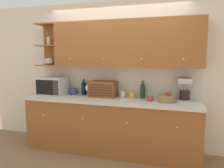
% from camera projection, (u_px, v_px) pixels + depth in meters
% --- Properties ---
extents(ground_plane, '(24.00, 24.00, 0.00)m').
position_uv_depth(ground_plane, '(116.00, 143.00, 4.11)').
color(ground_plane, '#896647').
extents(wall_back, '(5.33, 0.06, 2.60)m').
position_uv_depth(wall_back, '(116.00, 75.00, 3.98)').
color(wall_back, silver).
rests_on(wall_back, ground_plane).
extents(counter_unit, '(2.95, 0.68, 0.92)m').
position_uv_depth(counter_unit, '(110.00, 125.00, 3.75)').
color(counter_unit, '#935628').
rests_on(counter_unit, ground_plane).
extents(backsplash_panel, '(2.93, 0.01, 0.54)m').
position_uv_depth(backsplash_panel, '(116.00, 81.00, 3.96)').
color(backsplash_panel, silver).
rests_on(backsplash_panel, counter_unit).
extents(upper_cabinets, '(2.93, 0.35, 0.77)m').
position_uv_depth(upper_cabinets, '(123.00, 44.00, 3.67)').
color(upper_cabinets, '#935628').
rests_on(upper_cabinets, backsplash_panel).
extents(microwave, '(0.49, 0.39, 0.33)m').
position_uv_depth(microwave, '(53.00, 86.00, 4.05)').
color(microwave, silver).
rests_on(microwave, counter_unit).
extents(bowl_stack_on_counter, '(0.16, 0.16, 0.12)m').
position_uv_depth(bowl_stack_on_counter, '(74.00, 91.00, 4.12)').
color(bowl_stack_on_counter, '#3D5B93').
rests_on(bowl_stack_on_counter, counter_unit).
extents(wine_bottle, '(0.09, 0.09, 0.30)m').
position_uv_depth(wine_bottle, '(84.00, 87.00, 4.07)').
color(wine_bottle, black).
rests_on(wine_bottle, counter_unit).
extents(wine_glass, '(0.06, 0.06, 0.20)m').
position_uv_depth(wine_glass, '(87.00, 88.00, 3.93)').
color(wine_glass, silver).
rests_on(wine_glass, counter_unit).
extents(bread_box, '(0.47, 0.30, 0.28)m').
position_uv_depth(bread_box, '(103.00, 89.00, 3.86)').
color(bread_box, brown).
rests_on(bread_box, counter_unit).
extents(mug, '(0.10, 0.09, 0.11)m').
position_uv_depth(mug, '(123.00, 94.00, 3.83)').
color(mug, silver).
rests_on(mug, counter_unit).
extents(mug_patterned_third, '(0.10, 0.09, 0.10)m').
position_uv_depth(mug_patterned_third, '(132.00, 95.00, 3.76)').
color(mug_patterned_third, gold).
rests_on(mug_patterned_third, counter_unit).
extents(second_wine_bottle, '(0.09, 0.09, 0.30)m').
position_uv_depth(second_wine_bottle, '(143.00, 90.00, 3.73)').
color(second_wine_bottle, '#19381E').
rests_on(second_wine_bottle, counter_unit).
extents(mug_blue_second, '(0.11, 0.09, 0.09)m').
position_uv_depth(mug_blue_second, '(150.00, 98.00, 3.50)').
color(mug_blue_second, '#B73D38').
rests_on(mug_blue_second, counter_unit).
extents(fruit_basket, '(0.27, 0.27, 0.17)m').
position_uv_depth(fruit_basket, '(166.00, 98.00, 3.43)').
color(fruit_basket, '#937047').
rests_on(fruit_basket, counter_unit).
extents(coffee_maker, '(0.21, 0.22, 0.37)m').
position_uv_depth(coffee_maker, '(185.00, 89.00, 3.49)').
color(coffee_maker, '#B7B7BC').
rests_on(coffee_maker, counter_unit).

